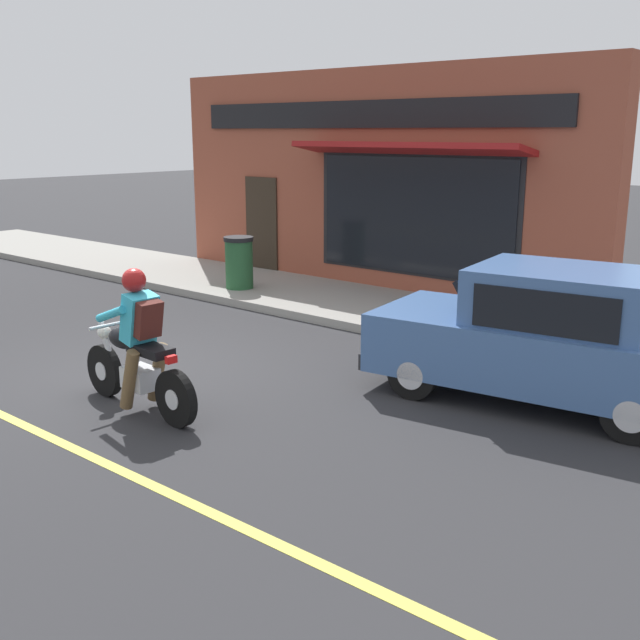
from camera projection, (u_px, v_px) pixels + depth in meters
The scene contains 6 objects.
ground_plane at pixel (134, 375), 9.62m from camera, with size 80.00×80.00×0.00m, color #2B2B2D.
sidewalk_curb at pixel (239, 284), 15.03m from camera, with size 2.60×22.00×0.14m, color gray.
storefront_building at pixel (370, 181), 14.35m from camera, with size 1.25×9.63×4.20m.
motorcycle_with_rider at pixel (138, 352), 8.23m from camera, with size 0.58×2.02×1.62m.
car_hatchback at pixel (543, 337), 8.52m from camera, with size 2.11×3.96×1.57m.
trash_bin at pixel (239, 262), 14.14m from camera, with size 0.56×0.56×0.98m.
Camera 1 is at (-5.49, -7.71, 3.04)m, focal length 42.00 mm.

